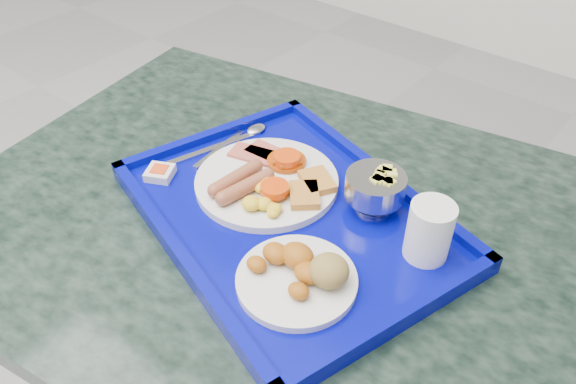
{
  "coord_description": "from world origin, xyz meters",
  "views": [
    {
      "loc": [
        1.04,
        0.29,
        1.29
      ],
      "look_at": [
        0.64,
        0.77,
        0.77
      ],
      "focal_mm": 35.0,
      "sensor_mm": 36.0,
      "label": 1
    }
  ],
  "objects_px": {
    "table": "(314,306)",
    "main_plate": "(269,181)",
    "tray": "(288,216)",
    "bread_plate": "(302,274)",
    "fruit_bowl": "(376,187)",
    "juice_cup": "(430,229)"
  },
  "relations": [
    {
      "from": "main_plate",
      "to": "tray",
      "type": "bearing_deg",
      "value": -23.27
    },
    {
      "from": "main_plate",
      "to": "bread_plate",
      "type": "relative_size",
      "value": 1.42
    },
    {
      "from": "table",
      "to": "main_plate",
      "type": "xyz_separation_m",
      "value": [
        -0.11,
        0.01,
        0.21
      ]
    },
    {
      "from": "table",
      "to": "tray",
      "type": "bearing_deg",
      "value": -159.15
    },
    {
      "from": "tray",
      "to": "juice_cup",
      "type": "bearing_deg",
      "value": 15.6
    },
    {
      "from": "table",
      "to": "tray",
      "type": "distance_m",
      "value": 0.2
    },
    {
      "from": "juice_cup",
      "to": "bread_plate",
      "type": "bearing_deg",
      "value": -123.38
    },
    {
      "from": "bread_plate",
      "to": "main_plate",
      "type": "bearing_deg",
      "value": 143.52
    },
    {
      "from": "table",
      "to": "tray",
      "type": "xyz_separation_m",
      "value": [
        -0.04,
        -0.02,
        0.19
      ]
    },
    {
      "from": "main_plate",
      "to": "bread_plate",
      "type": "bearing_deg",
      "value": -36.48
    },
    {
      "from": "bread_plate",
      "to": "fruit_bowl",
      "type": "relative_size",
      "value": 1.78
    },
    {
      "from": "table",
      "to": "fruit_bowl",
      "type": "xyz_separation_m",
      "value": [
        0.05,
        0.07,
        0.24
      ]
    },
    {
      "from": "tray",
      "to": "bread_plate",
      "type": "distance_m",
      "value": 0.14
    },
    {
      "from": "fruit_bowl",
      "to": "bread_plate",
      "type": "bearing_deg",
      "value": -87.23
    },
    {
      "from": "bread_plate",
      "to": "fruit_bowl",
      "type": "xyz_separation_m",
      "value": [
        -0.01,
        0.19,
        0.02
      ]
    },
    {
      "from": "main_plate",
      "to": "fruit_bowl",
      "type": "height_order",
      "value": "fruit_bowl"
    },
    {
      "from": "table",
      "to": "tray",
      "type": "height_order",
      "value": "tray"
    },
    {
      "from": "bread_plate",
      "to": "tray",
      "type": "bearing_deg",
      "value": 137.11
    },
    {
      "from": "tray",
      "to": "main_plate",
      "type": "xyz_separation_m",
      "value": [
        -0.06,
        0.03,
        0.02
      ]
    },
    {
      "from": "main_plate",
      "to": "fruit_bowl",
      "type": "relative_size",
      "value": 2.53
    },
    {
      "from": "bread_plate",
      "to": "fruit_bowl",
      "type": "height_order",
      "value": "fruit_bowl"
    },
    {
      "from": "juice_cup",
      "to": "fruit_bowl",
      "type": "bearing_deg",
      "value": 161.49
    }
  ]
}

